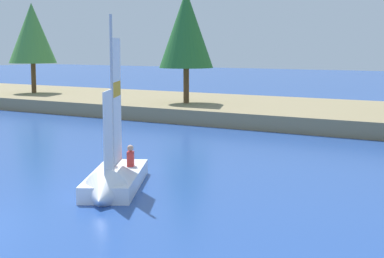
# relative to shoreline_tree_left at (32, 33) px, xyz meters

# --- Properties ---
(shore_bank) EXTENTS (80.00, 11.13, 0.82)m
(shore_bank) POSITION_rel_shoreline_tree_left_xyz_m (21.71, 1.29, -4.78)
(shore_bank) COLOR #897A56
(shore_bank) RESTS_ON ground
(shoreline_tree_left) EXTENTS (3.46, 3.46, 6.57)m
(shoreline_tree_left) POSITION_rel_shoreline_tree_left_xyz_m (0.00, 0.00, 0.00)
(shoreline_tree_left) COLOR brown
(shoreline_tree_left) RESTS_ON shore_bank
(shoreline_tree_midleft) EXTENTS (3.25, 3.25, 6.77)m
(shoreline_tree_midleft) POSITION_rel_shoreline_tree_left_xyz_m (13.96, -0.82, 0.07)
(shoreline_tree_midleft) COLOR brown
(shoreline_tree_midleft) RESTS_ON shore_bank
(sailboat) EXTENTS (3.56, 4.85, 5.55)m
(sailboat) POSITION_rel_shoreline_tree_left_xyz_m (22.85, -18.47, -4.81)
(sailboat) COLOR white
(sailboat) RESTS_ON ground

